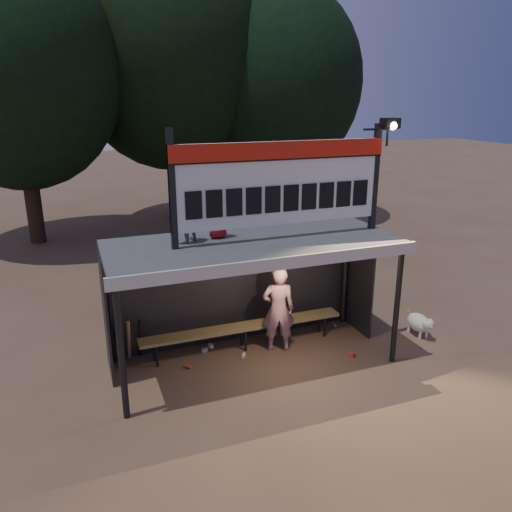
{
  "coord_description": "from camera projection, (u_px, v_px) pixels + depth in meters",
  "views": [
    {
      "loc": [
        -2.85,
        -7.68,
        4.67
      ],
      "look_at": [
        0.2,
        0.4,
        1.9
      ],
      "focal_mm": 35.0,
      "sensor_mm": 36.0,
      "label": 1
    }
  ],
  "objects": [
    {
      "name": "tree_right",
      "position": [
        280.0,
        82.0,
        18.67
      ],
      "size": [
        6.08,
        6.08,
        8.72
      ],
      "color": "#322316",
      "rests_on": "ground"
    },
    {
      "name": "dog",
      "position": [
        420.0,
        323.0,
        10.13
      ],
      "size": [
        0.36,
        0.81,
        0.49
      ],
      "color": "beige",
      "rests_on": "ground"
    },
    {
      "name": "bench",
      "position": [
        244.0,
        327.0,
        9.58
      ],
      "size": [
        4.0,
        0.35,
        0.48
      ],
      "color": "olive",
      "rests_on": "ground"
    },
    {
      "name": "dugout_shelter",
      "position": [
        249.0,
        263.0,
        8.88
      ],
      "size": [
        5.1,
        2.08,
        2.32
      ],
      "color": "#3F3F41",
      "rests_on": "ground"
    },
    {
      "name": "litter",
      "position": [
        257.0,
        349.0,
        9.59
      ],
      "size": [
        3.41,
        1.39,
        0.08
      ],
      "color": "red",
      "rests_on": "ground"
    },
    {
      "name": "ground",
      "position": [
        254.0,
        361.0,
        9.23
      ],
      "size": [
        80.0,
        80.0,
        0.0
      ],
      "primitive_type": "plane",
      "color": "brown",
      "rests_on": "ground"
    },
    {
      "name": "tree_mid",
      "position": [
        168.0,
        53.0,
        17.92
      ],
      "size": [
        7.22,
        7.22,
        10.36
      ],
      "color": "#312416",
      "rests_on": "ground"
    },
    {
      "name": "bats",
      "position": [
        129.0,
        340.0,
        9.11
      ],
      "size": [
        0.47,
        0.32,
        0.84
      ],
      "color": "#987147",
      "rests_on": "ground"
    },
    {
      "name": "tree_left",
      "position": [
        15.0,
        67.0,
        15.1
      ],
      "size": [
        6.46,
        6.46,
        9.27
      ],
      "color": "#312316",
      "rests_on": "ground"
    },
    {
      "name": "child_a",
      "position": [
        183.0,
        214.0,
        8.26
      ],
      "size": [
        0.61,
        0.59,
        0.99
      ],
      "primitive_type": "imported",
      "rotation": [
        0.0,
        0.0,
        3.79
      ],
      "color": "gray",
      "rests_on": "dugout_shelter"
    },
    {
      "name": "scoreboard_assembly",
      "position": [
        284.0,
        180.0,
        8.39
      ],
      "size": [
        4.1,
        0.27,
        1.99
      ],
      "color": "black",
      "rests_on": "dugout_shelter"
    },
    {
      "name": "child_b",
      "position": [
        217.0,
        214.0,
        8.56
      ],
      "size": [
        0.42,
        0.28,
        0.84
      ],
      "primitive_type": "imported",
      "rotation": [
        0.0,
        0.0,
        3.12
      ],
      "color": "maroon",
      "rests_on": "dugout_shelter"
    },
    {
      "name": "player",
      "position": [
        278.0,
        309.0,
        9.39
      ],
      "size": [
        0.7,
        0.56,
        1.68
      ],
      "primitive_type": "imported",
      "rotation": [
        0.0,
        0.0,
        2.85
      ],
      "color": "silver",
      "rests_on": "ground"
    }
  ]
}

